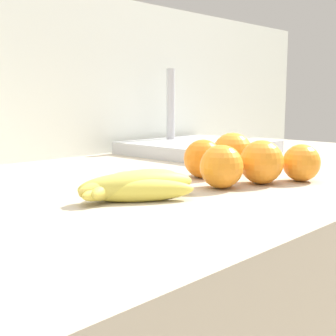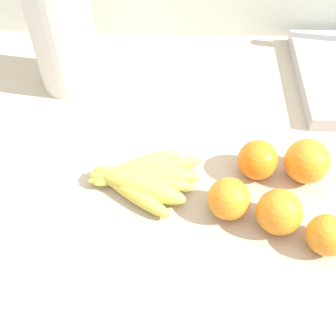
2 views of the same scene
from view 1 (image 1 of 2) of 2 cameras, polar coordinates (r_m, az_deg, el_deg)
name	(u,v)px [view 1 (image 1 of 2)]	position (r m, az deg, el deg)	size (l,w,h in m)	color
wall_back	(33,254)	(1.22, -16.35, -10.13)	(2.28, 0.06, 1.30)	silver
banana_bunch	(131,186)	(0.70, -4.55, -2.17)	(0.21, 0.17, 0.04)	#E7D54C
orange_center	(221,167)	(0.77, 6.60, 0.17)	(0.07, 0.07, 0.07)	orange
orange_back_left	(301,163)	(0.86, 16.12, 0.62)	(0.07, 0.07, 0.07)	orange
orange_far_right	(232,153)	(0.93, 7.95, 1.87)	(0.08, 0.08, 0.08)	orange
orange_front	(203,159)	(0.87, 4.34, 1.15)	(0.07, 0.07, 0.07)	orange
orange_right	(261,162)	(0.82, 11.44, 0.72)	(0.08, 0.08, 0.08)	orange
sink_basin	(198,146)	(1.27, 3.73, 2.75)	(0.36, 0.31, 0.23)	#B7BABF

